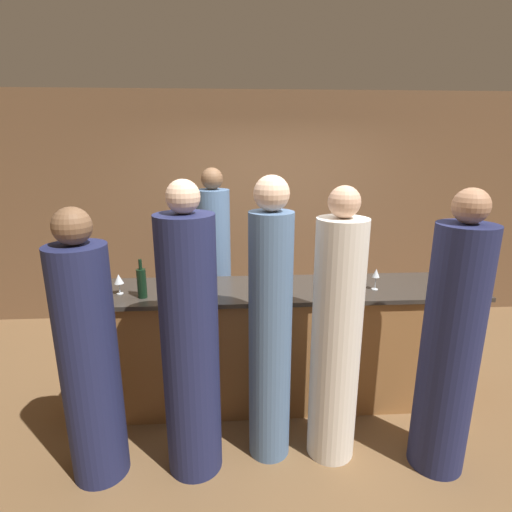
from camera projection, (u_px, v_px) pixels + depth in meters
The scene contains 16 objects.
ground_plane at pixel (285, 396), 3.59m from camera, with size 14.00×14.00×0.00m, color brown.
back_wall at pixel (267, 209), 5.01m from camera, with size 8.00×0.06×2.80m.
bar_counter at pixel (286, 344), 3.45m from camera, with size 3.17×0.66×1.04m.
bartender at pixel (215, 273), 4.04m from camera, with size 0.33×0.33×1.98m.
guest_0 at pixel (450, 348), 2.61m from camera, with size 0.37×0.37×1.95m.
guest_1 at pixel (336, 339), 2.72m from camera, with size 0.34×0.34×1.95m.
guest_2 at pixel (270, 332), 2.71m from camera, with size 0.29×0.29×2.01m.
guest_3 at pixel (190, 346), 2.59m from camera, with size 0.37×0.37×2.00m.
guest_4 at pixel (89, 361), 2.55m from camera, with size 0.37×0.37×1.85m.
wine_bottle_0 at pixel (345, 267), 3.45m from camera, with size 0.07×0.07×0.31m.
wine_bottle_1 at pixel (142, 283), 3.07m from camera, with size 0.07×0.07×0.31m.
wine_glass_0 at pixel (119, 279), 3.14m from camera, with size 0.07×0.07×0.16m.
wine_glass_1 at pixel (330, 282), 3.08m from camera, with size 0.08×0.08×0.16m.
wine_glass_2 at pixel (441, 274), 3.30m from camera, with size 0.06×0.06×0.15m.
wine_glass_3 at pixel (464, 272), 3.35m from camera, with size 0.08×0.08×0.15m.
wine_glass_4 at pixel (376, 274), 3.23m from camera, with size 0.06×0.06×0.18m.
Camera 1 is at (-0.45, -3.09, 2.20)m, focal length 28.00 mm.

